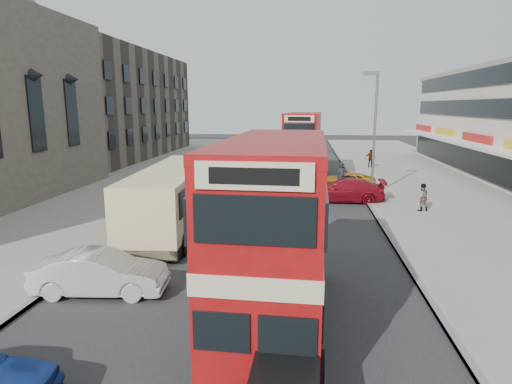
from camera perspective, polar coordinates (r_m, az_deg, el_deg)
The scene contains 17 objects.
ground at distance 12.22m, azimuth -4.64°, elevation -18.06°, with size 160.00×160.00×0.00m, color #28282B.
road_surface at distance 31.08m, azimuth 2.44°, elevation 0.32°, with size 12.00×90.00×0.01m, color #28282B.
pavement_right at distance 32.53m, azimuth 24.03°, elevation -0.05°, with size 12.00×90.00×0.15m, color gray.
pavement_left at distance 34.07m, azimuth -18.13°, elevation 0.86°, with size 12.00×90.00×0.15m, color gray.
kerb_left at distance 32.07m, azimuth -8.50°, elevation 0.68°, with size 0.20×90.00×0.16m, color gray.
kerb_right at distance 31.25m, azimuth 13.67°, elevation 0.19°, with size 0.20×90.00×0.16m, color gray.
brick_terrace at distance 54.10m, azimuth -20.37°, elevation 10.76°, with size 14.00×28.00×12.00m, color #66594C.
street_lamp at distance 28.78m, azimuth 15.44°, elevation 8.62°, with size 1.00×0.20×8.12m.
bus_main at distance 11.56m, azimuth 2.64°, elevation -5.52°, with size 2.75×9.17×5.01m.
bus_second at distance 35.94m, azimuth 6.28°, elevation 6.22°, with size 3.19×9.67×5.24m.
coach at distance 21.49m, azimuth -10.84°, elevation -0.43°, with size 3.37×10.74×2.81m.
car_left_front at distance 14.92m, azimuth -20.05°, elevation -10.13°, with size 1.48×4.25×1.40m, color silver.
car_right_a at distance 27.65m, azimuth 11.64°, elevation 0.23°, with size 2.06×5.07×1.47m, color maroon.
car_right_b at distance 32.18m, azimuth 11.98°, elevation 1.50°, with size 1.92×4.16×1.16m, color orange.
pedestrian_near at distance 25.83m, azimuth 21.26°, elevation -0.64°, with size 0.59×0.40×1.59m, color gray.
pedestrian_far at distance 42.83m, azimuth 15.01°, elevation 4.36°, with size 0.99×0.41×1.69m, color gray.
cyclist at distance 29.51m, azimuth 11.32°, elevation 1.03°, with size 0.76×1.78×2.24m.
Camera 1 is at (2.13, -10.42, 6.02)m, focal length 29.97 mm.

